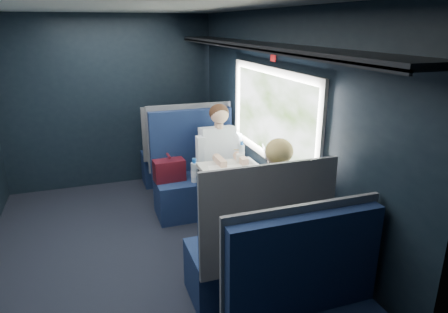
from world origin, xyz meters
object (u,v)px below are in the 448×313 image
object	(u,v)px
seat_bay_far	(254,253)
seat_bay_near	(195,177)
man	(221,156)
cup	(239,158)
laptop	(261,166)
table	(237,182)
bottle_small	(242,152)
woman	(274,204)
seat_row_front	(179,155)

from	to	relation	value
seat_bay_far	seat_bay_near	bearing A→B (deg)	90.52
man	cup	bearing A→B (deg)	-73.53
laptop	cup	world-z (taller)	laptop
table	seat_bay_far	xyz separation A→B (m)	(-0.18, -0.87, -0.25)
man	bottle_small	xyz separation A→B (m)	(0.14, -0.30, 0.12)
man	laptop	size ratio (longest dim) A/B	3.40
seat_bay_far	cup	size ratio (longest dim) A/B	13.76
woman	cup	distance (m)	1.07
man	laptop	world-z (taller)	man
cup	laptop	bearing A→B (deg)	-75.35
seat_bay_far	bottle_small	xyz separation A→B (m)	(0.39, 1.27, 0.42)
woman	bottle_small	size ratio (longest dim) A/B	5.94
seat_row_front	cup	size ratio (longest dim) A/B	12.67
seat_bay_near	cup	xyz separation A→B (m)	(0.37, -0.51, 0.36)
seat_bay_near	bottle_small	size ratio (longest dim) A/B	5.66
table	seat_row_front	xyz separation A→B (m)	(-0.18, 1.80, -0.25)
seat_row_front	man	size ratio (longest dim) A/B	0.88
cup	seat_bay_far	bearing A→B (deg)	-105.86
seat_bay_far	table	bearing A→B (deg)	78.22
man	seat_row_front	bearing A→B (deg)	102.83
table	woman	distance (m)	0.71
bottle_small	seat_bay_near	bearing A→B (deg)	130.59
table	laptop	size ratio (longest dim) A/B	2.57
seat_bay_near	man	xyz separation A→B (m)	(0.27, -0.17, 0.30)
man	woman	xyz separation A→B (m)	(0.00, -1.41, 0.01)
seat_bay_near	man	distance (m)	0.43
seat_bay_near	woman	bearing A→B (deg)	-80.44
table	seat_row_front	bearing A→B (deg)	95.80
seat_bay_far	cup	bearing A→B (deg)	74.14
laptop	cup	size ratio (longest dim) A/B	4.24
seat_bay_near	woman	world-z (taller)	woman
table	seat_bay_near	size ratio (longest dim) A/B	0.79
table	woman	bearing A→B (deg)	-84.55
man	laptop	distance (m)	0.72
man	woman	distance (m)	1.41
seat_bay_far	seat_row_front	xyz separation A→B (m)	(0.00, 2.67, -0.00)
seat_bay_near	seat_bay_far	world-z (taller)	same
cup	table	bearing A→B (deg)	-115.09
seat_row_front	bottle_small	size ratio (longest dim) A/B	5.22
seat_row_front	man	bearing A→B (deg)	-77.17
seat_bay_near	woman	xyz separation A→B (m)	(0.27, -1.58, 0.31)
woman	seat_bay_near	bearing A→B (deg)	99.56
seat_bay_far	man	distance (m)	1.62
seat_row_front	laptop	bearing A→B (deg)	-76.11
bottle_small	cup	bearing A→B (deg)	-136.96
seat_bay_near	woman	size ratio (longest dim) A/B	0.95
table	seat_row_front	distance (m)	1.82
man	cup	size ratio (longest dim) A/B	14.44
table	seat_bay_near	world-z (taller)	seat_bay_near
laptop	seat_bay_near	bearing A→B (deg)	117.97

